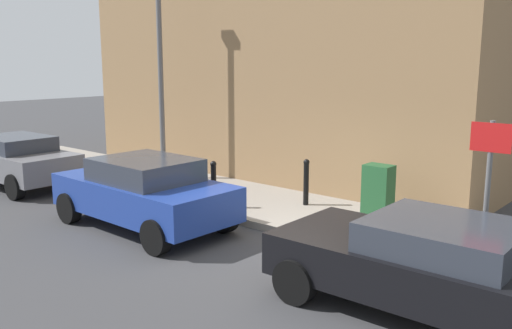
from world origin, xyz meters
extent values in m
plane|color=#38383A|center=(0.00, 0.00, 0.00)|extent=(80.00, 80.00, 0.00)
cube|color=gray|center=(1.84, 6.00, 0.07)|extent=(2.73, 30.00, 0.15)
cube|color=olive|center=(6.71, 4.18, 4.56)|extent=(7.02, 12.35, 9.12)
cube|color=black|center=(-0.83, -2.98, 0.62)|extent=(1.91, 4.34, 0.60)
cube|color=#2D333D|center=(-0.83, -3.09, 1.10)|extent=(1.65, 1.89, 0.41)
cylinder|color=black|center=(-1.73, -1.39, 0.32)|extent=(0.23, 0.64, 0.64)
cylinder|color=black|center=(0.01, -1.36, 0.32)|extent=(0.23, 0.64, 0.64)
cube|color=navy|center=(-0.89, 3.02, 0.65)|extent=(1.83, 3.99, 0.67)
cube|color=#2D333D|center=(-0.89, 2.93, 1.20)|extent=(1.59, 1.94, 0.46)
cylinder|color=black|center=(-1.71, 4.46, 0.32)|extent=(0.23, 0.64, 0.64)
cylinder|color=black|center=(-0.03, 4.44, 0.32)|extent=(0.23, 0.64, 0.64)
cylinder|color=black|center=(-1.75, 1.60, 0.32)|extent=(0.23, 0.64, 0.64)
cylinder|color=black|center=(-0.07, 1.57, 0.32)|extent=(0.23, 0.64, 0.64)
cube|color=slate|center=(-0.78, 8.70, 0.65)|extent=(1.74, 4.12, 0.65)
cube|color=#2D333D|center=(-0.78, 8.62, 1.15)|extent=(1.50, 1.95, 0.40)
cylinder|color=black|center=(-0.02, 10.21, 0.32)|extent=(0.23, 0.64, 0.64)
cylinder|color=black|center=(-1.53, 7.19, 0.32)|extent=(0.23, 0.64, 0.64)
cylinder|color=black|center=(0.03, 7.22, 0.32)|extent=(0.23, 0.64, 0.64)
cube|color=#1E4C28|center=(2.13, -0.57, 0.72)|extent=(0.40, 0.55, 1.15)
cube|color=#333333|center=(2.13, -0.57, 0.19)|extent=(0.46, 0.61, 0.08)
cylinder|color=black|center=(2.23, 1.25, 0.62)|extent=(0.12, 0.12, 0.95)
sphere|color=black|center=(2.23, 1.25, 1.12)|extent=(0.14, 0.14, 0.14)
cylinder|color=black|center=(0.72, 2.65, 0.62)|extent=(0.12, 0.12, 0.95)
sphere|color=black|center=(0.72, 2.65, 1.12)|extent=(0.14, 0.14, 0.14)
cylinder|color=#59595B|center=(0.92, -3.03, 1.30)|extent=(0.08, 0.08, 2.30)
cube|color=white|center=(0.90, -3.03, 2.20)|extent=(0.03, 0.56, 0.40)
cube|color=red|center=(0.89, -3.03, 2.20)|extent=(0.01, 0.60, 0.44)
cylinder|color=#59595B|center=(2.03, 5.91, 2.90)|extent=(0.14, 0.14, 5.50)
camera|label=1|loc=(-7.47, -5.61, 3.32)|focal=38.28mm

